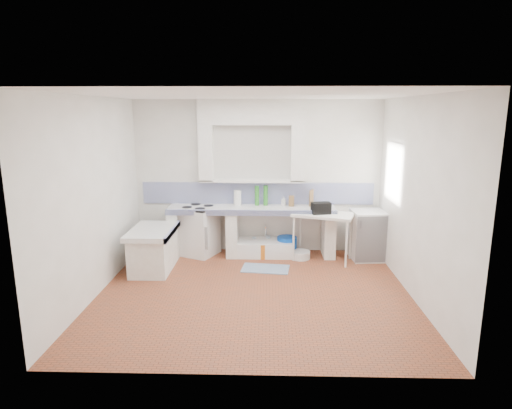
{
  "coord_description": "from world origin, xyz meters",
  "views": [
    {
      "loc": [
        0.19,
        -5.83,
        2.59
      ],
      "look_at": [
        0.0,
        1.0,
        1.1
      ],
      "focal_mm": 30.11,
      "sensor_mm": 36.0,
      "label": 1
    }
  ],
  "objects_px": {
    "sink": "(266,248)",
    "side_table": "(322,237)",
    "fridge": "(368,235)",
    "stove": "(199,231)"
  },
  "relations": [
    {
      "from": "sink",
      "to": "fridge",
      "type": "relative_size",
      "value": 1.18
    },
    {
      "from": "side_table",
      "to": "sink",
      "type": "bearing_deg",
      "value": -174.74
    },
    {
      "from": "fridge",
      "to": "stove",
      "type": "bearing_deg",
      "value": 171.51
    },
    {
      "from": "fridge",
      "to": "side_table",
      "type": "bearing_deg",
      "value": -178.94
    },
    {
      "from": "side_table",
      "to": "fridge",
      "type": "relative_size",
      "value": 1.17
    },
    {
      "from": "sink",
      "to": "fridge",
      "type": "xyz_separation_m",
      "value": [
        1.82,
        -0.15,
        0.31
      ]
    },
    {
      "from": "sink",
      "to": "side_table",
      "type": "bearing_deg",
      "value": -13.53
    },
    {
      "from": "stove",
      "to": "side_table",
      "type": "height_order",
      "value": "stove"
    },
    {
      "from": "side_table",
      "to": "fridge",
      "type": "bearing_deg",
      "value": 25.54
    },
    {
      "from": "side_table",
      "to": "fridge",
      "type": "distance_m",
      "value": 0.82
    }
  ]
}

